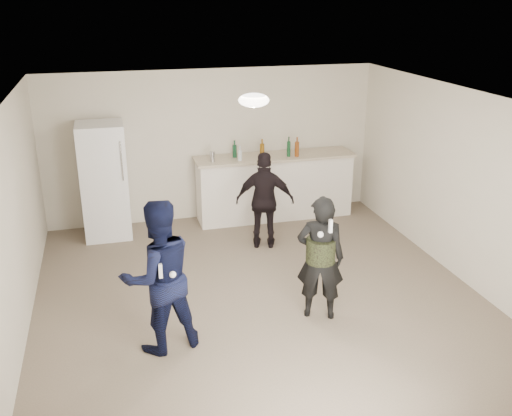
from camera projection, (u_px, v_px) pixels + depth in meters
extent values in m
plane|color=#6B5B4C|center=(260.00, 299.00, 7.19)|extent=(6.00, 6.00, 0.00)
plane|color=silver|center=(261.00, 100.00, 6.31)|extent=(6.00, 6.00, 0.00)
plane|color=beige|center=(212.00, 145.00, 9.46)|extent=(6.00, 0.00, 6.00)
plane|color=beige|center=(373.00, 348.00, 4.04)|extent=(6.00, 0.00, 6.00)
plane|color=beige|center=(12.00, 229.00, 6.08)|extent=(0.00, 6.00, 6.00)
plane|color=beige|center=(464.00, 187.00, 7.42)|extent=(0.00, 6.00, 6.00)
cube|color=white|center=(275.00, 188.00, 9.66)|extent=(2.60, 0.56, 1.05)
cube|color=beige|center=(275.00, 157.00, 9.47)|extent=(2.68, 0.64, 0.04)
cube|color=white|center=(104.00, 181.00, 8.79)|extent=(0.70, 0.70, 1.80)
cylinder|color=#B7B7BC|center=(122.00, 161.00, 8.38)|extent=(0.02, 0.02, 0.60)
ellipsoid|color=white|center=(254.00, 100.00, 6.60)|extent=(0.36, 0.36, 0.16)
cylinder|color=silver|center=(212.00, 157.00, 9.07)|extent=(0.08, 0.08, 0.17)
imported|color=#0F1742|center=(159.00, 277.00, 5.93)|extent=(0.95, 0.82, 1.69)
imported|color=black|center=(320.00, 258.00, 6.56)|extent=(0.65, 0.54, 1.51)
cylinder|color=#2D3819|center=(321.00, 250.00, 6.53)|extent=(0.34, 0.34, 0.28)
imported|color=black|center=(265.00, 201.00, 8.44)|extent=(0.93, 0.60, 1.47)
cube|color=silver|center=(160.00, 271.00, 5.60)|extent=(0.04, 0.04, 0.15)
sphere|color=white|center=(173.00, 274.00, 5.68)|extent=(0.07, 0.07, 0.07)
cube|color=white|center=(331.00, 226.00, 6.16)|extent=(0.04, 0.04, 0.15)
sphere|color=white|center=(321.00, 234.00, 6.20)|extent=(0.07, 0.07, 0.07)
cylinder|color=brown|center=(297.00, 149.00, 9.37)|extent=(0.07, 0.07, 0.24)
cylinder|color=brown|center=(262.00, 150.00, 9.43)|extent=(0.08, 0.08, 0.20)
cylinder|color=#113E1F|center=(289.00, 149.00, 9.36)|extent=(0.06, 0.06, 0.25)
cylinder|color=#113E23|center=(235.00, 151.00, 9.32)|extent=(0.07, 0.07, 0.20)
cylinder|color=silver|center=(240.00, 155.00, 9.15)|extent=(0.07, 0.07, 0.16)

